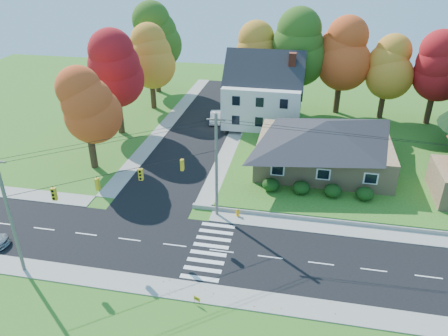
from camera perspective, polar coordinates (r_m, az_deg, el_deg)
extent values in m
plane|color=#3D7923|center=(36.39, -0.32, -10.82)|extent=(120.00, 120.00, 0.00)
cube|color=black|center=(36.38, -0.32, -10.80)|extent=(90.00, 8.00, 0.02)
cube|color=black|center=(60.08, -2.87, 5.43)|extent=(8.00, 44.00, 0.02)
cube|color=#9C9A90|center=(40.34, 1.10, -6.45)|extent=(90.00, 2.00, 0.08)
cube|color=#9C9A90|center=(32.68, -2.14, -16.10)|extent=(90.00, 2.00, 0.08)
cube|color=#3D7923|center=(54.30, 17.84, 1.84)|extent=(30.00, 30.00, 0.50)
cube|color=tan|center=(48.55, 12.81, 1.85)|extent=(14.00, 10.00, 3.20)
pyramid|color=#26262B|center=(47.47, 13.14, 4.79)|extent=(14.60, 10.60, 2.20)
cube|color=silver|center=(59.47, 5.11, 8.50)|extent=(10.00, 8.00, 5.60)
pyramid|color=#26262B|center=(58.29, 5.27, 12.21)|extent=(10.40, 8.40, 2.40)
cube|color=brown|center=(58.61, 8.64, 10.07)|extent=(0.90, 0.90, 9.60)
ellipsoid|color=#163A10|center=(43.51, 6.13, -2.17)|extent=(1.70, 1.70, 1.27)
ellipsoid|color=#163A10|center=(43.42, 10.08, -2.53)|extent=(1.70, 1.70, 1.27)
ellipsoid|color=#163A10|center=(43.54, 14.02, -2.88)|extent=(1.70, 1.70, 1.27)
ellipsoid|color=#163A10|center=(43.87, 17.92, -3.21)|extent=(1.70, 1.70, 1.27)
cylinder|color=#666059|center=(35.16, -26.17, -5.63)|extent=(0.26, 0.26, 10.00)
cylinder|color=#666059|center=(38.22, -0.99, 0.14)|extent=(0.26, 0.26, 10.00)
cube|color=#666059|center=(36.41, -1.05, 6.31)|extent=(1.60, 0.12, 0.12)
cube|color=gold|center=(34.70, -21.31, -3.18)|extent=(0.34, 0.26, 1.00)
cube|color=gold|center=(35.00, -16.19, -2.04)|extent=(0.26, 0.34, 1.00)
cube|color=gold|center=(35.63, -10.82, -0.82)|extent=(0.34, 0.26, 1.00)
cube|color=gold|center=(36.64, -5.49, 0.40)|extent=(0.26, 0.34, 1.00)
cylinder|color=black|center=(35.01, -13.29, -0.42)|extent=(13.02, 10.43, 0.04)
cylinder|color=#3F2A19|center=(65.38, 3.96, 10.22)|extent=(0.80, 0.80, 5.40)
sphere|color=orange|center=(64.33, 4.07, 13.53)|extent=(6.72, 6.72, 6.72)
sphere|color=orange|center=(63.95, 4.12, 14.99)|extent=(5.91, 5.91, 5.91)
sphere|color=orange|center=(63.61, 4.17, 16.47)|extent=(5.11, 5.11, 5.11)
cylinder|color=#3F2A19|center=(63.86, 9.27, 9.92)|extent=(0.86, 0.86, 6.30)
sphere|color=#345E1A|center=(62.66, 9.59, 13.89)|extent=(7.84, 7.84, 7.84)
sphere|color=#345E1A|center=(62.24, 9.73, 15.64)|extent=(6.90, 6.90, 6.90)
sphere|color=#345E1A|center=(61.88, 9.88, 17.41)|extent=(5.96, 5.96, 5.96)
cylinder|color=#3F2A19|center=(64.99, 14.65, 9.49)|extent=(0.83, 0.83, 5.85)
sphere|color=#D54A1D|center=(63.88, 15.10, 13.09)|extent=(7.28, 7.28, 7.28)
sphere|color=#D54A1D|center=(63.48, 15.31, 14.67)|extent=(6.41, 6.41, 6.41)
sphere|color=#D54A1D|center=(63.13, 15.52, 16.28)|extent=(5.53, 5.53, 5.53)
cylinder|color=#3F2A19|center=(64.85, 19.96, 8.27)|extent=(0.77, 0.77, 4.95)
sphere|color=orange|center=(63.86, 20.47, 11.29)|extent=(6.16, 6.16, 6.16)
sphere|color=orange|center=(63.49, 20.70, 12.61)|extent=(5.42, 5.42, 5.42)
sphere|color=orange|center=(63.16, 20.94, 13.95)|extent=(4.68, 4.68, 4.68)
cylinder|color=#3F2A19|center=(65.08, 25.32, 7.54)|extent=(0.80, 0.80, 5.40)
sphere|color=#A41419|center=(64.03, 26.02, 10.80)|extent=(6.72, 6.72, 6.72)
sphere|color=#A41419|center=(63.64, 26.34, 12.23)|extent=(5.91, 5.91, 5.91)
sphere|color=#A41419|center=(63.30, 26.66, 13.69)|extent=(5.11, 5.11, 5.11)
cylinder|color=#3F2A19|center=(50.18, -16.87, 2.66)|extent=(0.77, 0.77, 4.95)
sphere|color=#D54A1D|center=(48.86, -17.44, 6.46)|extent=(6.16, 6.16, 6.16)
sphere|color=#D54A1D|center=(48.36, -17.69, 8.16)|extent=(5.42, 5.42, 5.42)
sphere|color=#D54A1D|center=(47.90, -17.95, 9.89)|extent=(4.68, 4.68, 4.68)
cylinder|color=#3F2A19|center=(58.70, -13.49, 7.19)|extent=(0.83, 0.83, 5.85)
sphere|color=#A41419|center=(57.43, -13.95, 11.14)|extent=(7.28, 7.28, 7.28)
sphere|color=#A41419|center=(56.96, -14.16, 12.89)|extent=(6.41, 6.41, 6.41)
sphere|color=#A41419|center=(56.56, -14.38, 14.67)|extent=(5.53, 5.53, 5.53)
cylinder|color=#3F2A19|center=(67.14, -9.28, 9.94)|extent=(0.80, 0.80, 5.40)
sphere|color=orange|center=(66.09, -9.54, 13.16)|extent=(6.72, 6.72, 6.72)
sphere|color=orange|center=(65.70, -9.65, 14.58)|extent=(5.91, 5.91, 5.91)
sphere|color=orange|center=(65.36, -9.77, 16.01)|extent=(5.11, 5.11, 5.11)
cylinder|color=#3F2A19|center=(74.89, -8.70, 12.18)|extent=(0.86, 0.86, 6.30)
sphere|color=#345E1A|center=(73.84, -8.96, 15.58)|extent=(7.84, 7.84, 7.84)
sphere|color=#345E1A|center=(73.47, -9.07, 17.07)|extent=(6.90, 6.90, 6.90)
sphere|color=#345E1A|center=(73.15, -9.19, 18.58)|extent=(5.96, 5.96, 5.96)
imported|color=silver|center=(61.51, -1.09, 6.68)|extent=(2.01, 4.30, 1.37)
cylinder|color=#EAA206|center=(40.52, 1.78, -6.27)|extent=(0.35, 0.35, 0.10)
cylinder|color=#EAA206|center=(40.36, 1.79, -5.93)|extent=(0.23, 0.23, 0.53)
sphere|color=#EAA206|center=(40.18, 1.79, -5.55)|extent=(0.25, 0.25, 0.25)
cylinder|color=#EAA206|center=(40.30, 1.79, -5.81)|extent=(0.45, 0.21, 0.12)
cylinder|color=black|center=(31.93, -3.91, -16.98)|extent=(0.02, 0.02, 0.45)
cylinder|color=black|center=(31.85, -3.18, -17.09)|extent=(0.02, 0.02, 0.45)
cube|color=yellow|center=(31.70, -3.56, -16.68)|extent=(0.51, 0.26, 0.36)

